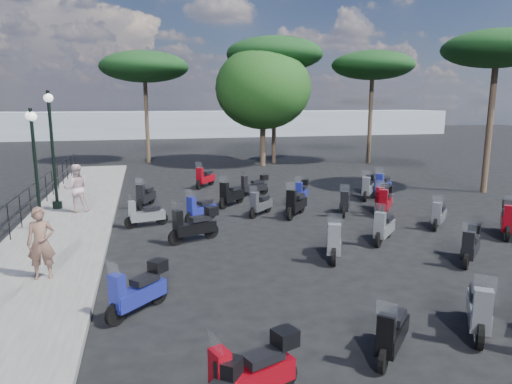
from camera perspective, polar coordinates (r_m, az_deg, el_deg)
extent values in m
plane|color=black|center=(13.42, 3.53, -6.82)|extent=(120.00, 120.00, 0.00)
cube|color=#615F5C|center=(15.94, -23.00, -4.52)|extent=(3.00, 30.00, 0.15)
cylinder|color=black|center=(15.22, -28.52, -3.28)|extent=(0.04, 0.04, 1.10)
cylinder|color=black|center=(16.52, -27.36, -2.12)|extent=(0.04, 0.04, 1.10)
cylinder|color=black|center=(17.82, -26.37, -1.14)|extent=(0.04, 0.04, 1.10)
cylinder|color=black|center=(19.13, -25.51, -0.29)|extent=(0.04, 0.04, 1.10)
cylinder|color=black|center=(20.45, -24.77, 0.45)|extent=(0.04, 0.04, 1.10)
cylinder|color=black|center=(21.78, -24.11, 1.10)|extent=(0.04, 0.04, 1.10)
cylinder|color=black|center=(23.11, -23.53, 1.68)|extent=(0.04, 0.04, 1.10)
cylinder|color=black|center=(24.44, -23.01, 2.19)|extent=(0.04, 0.04, 1.10)
cylinder|color=black|center=(25.78, -22.55, 2.65)|extent=(0.04, 0.04, 1.10)
cylinder|color=black|center=(27.12, -22.13, 3.07)|extent=(0.04, 0.04, 1.10)
cylinder|color=black|center=(28.46, -21.75, 3.44)|extent=(0.04, 0.04, 1.10)
cube|color=black|center=(15.76, -28.09, -0.80)|extent=(0.04, 26.00, 0.04)
cube|color=black|center=(15.87, -27.92, -2.68)|extent=(0.04, 26.00, 0.04)
cylinder|color=black|center=(15.92, -25.24, -4.01)|extent=(0.31, 0.31, 0.23)
cylinder|color=black|center=(15.58, -25.79, 2.38)|extent=(0.10, 0.10, 3.82)
cylinder|color=black|center=(15.45, -26.35, 8.85)|extent=(0.28, 0.83, 0.04)
sphere|color=white|center=(15.88, -26.45, 8.53)|extent=(0.27, 0.27, 0.27)
sphere|color=white|center=(15.02, -26.18, 8.47)|extent=(0.27, 0.27, 0.27)
cylinder|color=black|center=(19.01, -23.57, -1.48)|extent=(0.35, 0.35, 0.26)
cylinder|color=black|center=(18.70, -24.06, 4.74)|extent=(0.12, 0.12, 4.41)
cylinder|color=black|center=(18.62, -24.57, 10.98)|extent=(0.25, 0.98, 0.04)
sphere|color=white|center=(19.11, -24.59, 10.63)|extent=(0.31, 0.31, 0.31)
sphere|color=white|center=(18.12, -24.49, 10.66)|extent=(0.31, 0.31, 0.31)
imported|color=brown|center=(11.54, -25.27, -5.80)|extent=(0.63, 0.43, 1.67)
imported|color=#C8A8AC|center=(17.98, -21.56, 0.44)|extent=(0.93, 0.77, 1.77)
cube|color=black|center=(6.31, -3.44, -21.03)|extent=(0.41, 0.41, 0.23)
cylinder|color=black|center=(9.26, -17.15, -14.39)|extent=(0.39, 0.38, 0.45)
cylinder|color=black|center=(9.94, -12.10, -12.28)|extent=(0.39, 0.38, 0.45)
cube|color=navy|center=(9.55, -14.37, -12.30)|extent=(1.10, 1.07, 0.32)
cube|color=black|center=(9.55, -13.74, -10.56)|extent=(0.60, 0.59, 0.13)
cube|color=navy|center=(9.13, -16.94, -11.78)|extent=(0.34, 0.35, 0.66)
plane|color=white|center=(8.94, -17.38, -9.39)|extent=(0.30, 0.31, 0.35)
cube|color=black|center=(9.74, -12.17, -9.00)|extent=(0.44, 0.44, 0.24)
cylinder|color=black|center=(15.73, -15.40, -3.70)|extent=(0.43, 0.19, 0.42)
cylinder|color=black|center=(15.97, -11.67, -3.31)|extent=(0.43, 0.19, 0.42)
cube|color=#979B9F|center=(15.81, -13.39, -2.93)|extent=(1.19, 0.56, 0.30)
cube|color=black|center=(15.79, -12.90, -2.00)|extent=(0.58, 0.38, 0.12)
cube|color=#979B9F|center=(15.64, -15.22, -2.24)|extent=(0.25, 0.30, 0.62)
plane|color=white|center=(15.55, -15.49, -0.83)|extent=(0.15, 0.34, 0.33)
cylinder|color=black|center=(15.85, -8.24, -3.26)|extent=(0.40, 0.35, 0.44)
cylinder|color=black|center=(16.61, -5.53, -2.53)|extent=(0.40, 0.35, 0.44)
cube|color=navy|center=(16.22, -6.75, -2.29)|extent=(1.12, 0.99, 0.31)
cube|color=black|center=(16.27, -6.39, -1.31)|extent=(0.60, 0.56, 0.13)
cube|color=navy|center=(15.80, -8.09, -1.73)|extent=(0.33, 0.34, 0.64)
plane|color=white|center=(15.68, -8.27, -0.30)|extent=(0.27, 0.32, 0.34)
cylinder|color=black|center=(18.30, -14.27, -1.52)|extent=(0.27, 0.46, 0.46)
cylinder|color=black|center=(19.33, -12.93, -0.79)|extent=(0.27, 0.46, 0.46)
cube|color=black|center=(18.82, -13.55, -0.60)|extent=(0.78, 1.27, 0.32)
cube|color=black|center=(18.92, -13.40, 0.29)|extent=(0.49, 0.64, 0.13)
cube|color=black|center=(18.28, -14.24, -0.12)|extent=(0.35, 0.31, 0.67)
plane|color=white|center=(18.15, -14.37, 1.17)|extent=(0.36, 0.21, 0.35)
cylinder|color=black|center=(7.80, 15.65, -19.55)|extent=(0.36, 0.37, 0.43)
cylinder|color=black|center=(8.71, 17.41, -16.19)|extent=(0.36, 0.37, 0.43)
cube|color=black|center=(8.21, 16.72, -16.66)|extent=(1.01, 1.05, 0.30)
cube|color=black|center=(8.24, 17.07, -14.67)|extent=(0.56, 0.57, 0.12)
cube|color=black|center=(7.66, 15.95, -16.67)|extent=(0.33, 0.32, 0.62)
plane|color=white|center=(7.44, 16.02, -14.12)|extent=(0.29, 0.28, 0.33)
cylinder|color=black|center=(7.16, 3.46, -21.99)|extent=(0.46, 0.25, 0.45)
cube|color=maroon|center=(6.81, -0.24, -22.21)|extent=(1.26, 0.74, 0.32)
cube|color=black|center=(6.75, 0.95, -19.89)|extent=(0.63, 0.47, 0.13)
cube|color=maroon|center=(6.42, -4.51, -21.69)|extent=(0.30, 0.34, 0.66)
plane|color=white|center=(6.18, -5.05, -18.51)|extent=(0.20, 0.36, 0.35)
cube|color=black|center=(6.86, 3.65, -17.70)|extent=(0.41, 0.40, 0.25)
cylinder|color=black|center=(11.97, 9.69, -7.96)|extent=(0.29, 0.50, 0.50)
cylinder|color=black|center=(13.16, 9.67, -6.19)|extent=(0.29, 0.50, 0.50)
cube|color=#979B9F|center=(12.56, 9.70, -6.15)|extent=(0.86, 1.38, 0.35)
cube|color=black|center=(12.64, 9.74, -4.65)|extent=(0.53, 0.70, 0.15)
cube|color=#979B9F|center=(11.91, 9.76, -5.65)|extent=(0.38, 0.33, 0.73)
plane|color=white|center=(11.72, 9.84, -3.55)|extent=(0.40, 0.23, 0.39)
cylinder|color=black|center=(13.66, -9.99, -5.61)|extent=(0.48, 0.26, 0.48)
cylinder|color=black|center=(14.17, -5.62, -4.87)|extent=(0.48, 0.26, 0.48)
cube|color=black|center=(13.88, -7.60, -4.50)|extent=(1.32, 0.78, 0.34)
cube|color=black|center=(13.88, -7.01, -3.30)|extent=(0.66, 0.49, 0.14)
cube|color=black|center=(13.56, -9.75, -3.72)|extent=(0.31, 0.36, 0.69)
plane|color=white|center=(13.43, -10.04, -1.92)|extent=(0.21, 0.38, 0.37)
cube|color=black|center=(14.02, -5.60, -2.37)|extent=(0.43, 0.42, 0.26)
cylinder|color=black|center=(17.96, -4.10, -1.40)|extent=(0.41, 0.42, 0.48)
cylinder|color=black|center=(18.94, -2.06, -0.71)|extent=(0.41, 0.42, 0.48)
cube|color=black|center=(18.45, -2.97, -0.47)|extent=(1.15, 1.17, 0.34)
cube|color=black|center=(18.53, -2.70, 0.47)|extent=(0.63, 0.64, 0.14)
cube|color=black|center=(17.93, -3.98, 0.09)|extent=(0.37, 0.37, 0.70)
plane|color=white|center=(17.80, -4.11, 1.48)|extent=(0.33, 0.32, 0.37)
cylinder|color=black|center=(22.12, -7.11, 0.93)|extent=(0.37, 0.44, 0.48)
cylinder|color=black|center=(23.14, -5.62, 1.42)|extent=(0.37, 0.44, 0.48)
cube|color=maroon|center=(22.64, -6.30, 1.65)|extent=(1.05, 1.24, 0.34)
cube|color=black|center=(22.74, -6.10, 2.41)|extent=(0.60, 0.66, 0.14)
cube|color=maroon|center=(22.11, -7.04, 2.13)|extent=(0.37, 0.35, 0.70)
plane|color=white|center=(21.99, -7.14, 3.26)|extent=(0.35, 0.29, 0.37)
cylinder|color=black|center=(8.97, 26.22, -15.84)|extent=(0.36, 0.45, 0.48)
cylinder|color=black|center=(10.06, 25.75, -12.84)|extent=(0.36, 0.45, 0.48)
cube|color=#979B9F|center=(9.49, 26.05, -13.15)|extent=(1.03, 1.25, 0.34)
cube|color=black|center=(9.54, 26.13, -11.21)|extent=(0.59, 0.66, 0.14)
cube|color=#979B9F|center=(8.86, 26.45, -12.96)|extent=(0.37, 0.35, 0.70)
plane|color=white|center=(8.64, 26.74, -10.40)|extent=(0.35, 0.28, 0.37)
cylinder|color=black|center=(13.71, 15.05, -5.77)|extent=(0.40, 0.41, 0.47)
cylinder|color=black|center=(14.81, 16.25, -4.58)|extent=(0.40, 0.41, 0.47)
cube|color=#979B9F|center=(14.26, 15.76, -4.42)|extent=(1.12, 1.15, 0.33)
cube|color=black|center=(14.35, 15.99, -3.21)|extent=(0.62, 0.63, 0.14)
cube|color=#979B9F|center=(13.66, 15.23, -3.88)|extent=(0.36, 0.36, 0.69)
plane|color=white|center=(13.50, 15.26, -2.13)|extent=(0.32, 0.31, 0.36)
cylinder|color=black|center=(16.26, 4.31, -2.71)|extent=(0.39, 0.45, 0.50)
cylinder|color=black|center=(17.40, 5.73, -1.81)|extent=(0.39, 0.45, 0.50)
cube|color=black|center=(16.83, 5.11, -1.59)|extent=(1.11, 1.28, 0.35)
cube|color=black|center=(16.93, 5.33, -0.51)|extent=(0.63, 0.68, 0.14)
cube|color=black|center=(16.22, 4.44, -1.01)|extent=(0.38, 0.37, 0.72)
plane|color=white|center=(16.08, 4.39, 0.57)|extent=(0.36, 0.31, 0.38)
cylinder|color=black|center=(16.48, -0.34, -2.60)|extent=(0.37, 0.37, 0.43)
cylinder|color=black|center=(17.39, 1.49, -1.87)|extent=(0.37, 0.37, 0.43)
cube|color=#43454A|center=(16.93, 0.67, -1.67)|extent=(1.04, 1.05, 0.31)
cube|color=black|center=(17.01, 0.93, -0.74)|extent=(0.57, 0.57, 0.13)
cube|color=#43454A|center=(16.45, -0.22, -1.15)|extent=(0.33, 0.33, 0.63)
plane|color=white|center=(16.32, -0.32, 0.20)|extent=(0.29, 0.29, 0.33)
cylinder|color=black|center=(20.23, -1.63, -0.02)|extent=(0.44, 0.20, 0.43)
cylinder|color=black|center=(20.74, 0.98, 0.26)|extent=(0.44, 0.20, 0.43)
cube|color=black|center=(20.47, -0.20, 0.58)|extent=(1.20, 0.61, 0.30)
cube|color=black|center=(20.50, 0.17, 1.30)|extent=(0.59, 0.40, 0.12)
cube|color=black|center=(20.18, -1.46, 1.14)|extent=(0.26, 0.31, 0.62)
plane|color=white|center=(20.09, -1.60, 2.25)|extent=(0.16, 0.35, 0.33)
cube|color=black|center=(20.65, 1.03, 1.82)|extent=(0.37, 0.36, 0.23)
cylinder|color=black|center=(15.99, 21.52, -3.83)|extent=(0.37, 0.37, 0.43)
cylinder|color=black|center=(17.03, 22.14, -3.00)|extent=(0.37, 0.37, 0.43)
cube|color=#9C9CA6|center=(16.51, 21.90, -2.82)|extent=(1.04, 1.04, 0.31)
cube|color=black|center=(16.60, 22.05, -1.87)|extent=(0.57, 0.57, 0.13)
cube|color=#9C9CA6|center=(15.96, 21.67, -2.34)|extent=(0.33, 0.33, 0.63)
plane|color=white|center=(15.83, 21.74, -0.96)|extent=(0.29, 0.29, 0.33)
cylinder|color=black|center=(16.84, 10.91, -2.48)|extent=(0.29, 0.44, 0.45)
cylinder|color=black|center=(17.93, 11.11, -1.66)|extent=(0.29, 0.44, 0.45)
cube|color=black|center=(17.39, 11.05, -1.48)|extent=(0.85, 1.22, 0.32)
cube|color=black|center=(17.49, 11.11, -0.54)|extent=(0.51, 0.63, 0.13)
cube|color=black|center=(16.82, 10.98, -1.00)|extent=(0.34, 0.31, 0.65)
plane|color=white|center=(16.68, 11.03, 0.37)|extent=(0.35, 0.23, 0.35)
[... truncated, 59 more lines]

